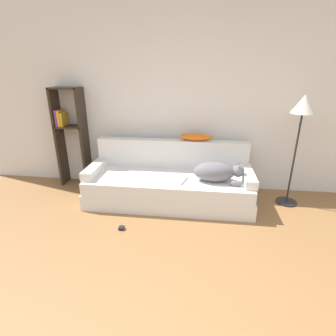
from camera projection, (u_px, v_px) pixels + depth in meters
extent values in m
cube|color=silver|center=(191.00, 99.00, 3.77)|extent=(6.87, 0.06, 2.70)
cube|color=silver|center=(169.00, 194.00, 3.69)|extent=(2.24, 0.88, 0.21)
cube|color=silver|center=(169.00, 182.00, 3.61)|extent=(2.20, 0.84, 0.17)
cube|color=silver|center=(172.00, 153.00, 3.85)|extent=(2.20, 0.15, 0.41)
cube|color=silver|center=(95.00, 169.00, 3.68)|extent=(0.15, 0.69, 0.11)
cube|color=silver|center=(248.00, 176.00, 3.44)|extent=(0.15, 0.69, 0.11)
ellipsoid|color=slate|center=(214.00, 172.00, 3.38)|extent=(0.52, 0.30, 0.25)
sphere|color=slate|center=(238.00, 171.00, 3.34)|extent=(0.15, 0.15, 0.15)
cone|color=slate|center=(239.00, 168.00, 3.28)|extent=(0.05, 0.05, 0.07)
cone|color=slate|center=(238.00, 166.00, 3.36)|extent=(0.05, 0.05, 0.07)
ellipsoid|color=slate|center=(237.00, 183.00, 3.26)|extent=(0.16, 0.07, 0.08)
cube|color=silver|center=(174.00, 179.00, 3.46)|extent=(0.37, 0.32, 0.02)
ellipsoid|color=orange|center=(196.00, 137.00, 3.74)|extent=(0.46, 0.17, 0.10)
cube|color=#2D2319|center=(59.00, 138.00, 4.05)|extent=(0.04, 0.26, 1.51)
cube|color=#2D2319|center=(84.00, 139.00, 4.00)|extent=(0.04, 0.26, 1.51)
cube|color=#2D2319|center=(65.00, 88.00, 3.76)|extent=(0.42, 0.26, 0.02)
cube|color=#2D2319|center=(70.00, 127.00, 3.96)|extent=(0.42, 0.26, 0.02)
cube|color=#753384|center=(59.00, 118.00, 3.92)|extent=(0.03, 0.20, 0.25)
cube|color=gold|center=(61.00, 118.00, 3.91)|extent=(0.04, 0.20, 0.24)
cube|color=gold|center=(64.00, 119.00, 3.92)|extent=(0.03, 0.20, 0.20)
cylinder|color=#232326|center=(286.00, 202.00, 3.67)|extent=(0.27, 0.27, 0.02)
cylinder|color=#232326|center=(294.00, 160.00, 3.45)|extent=(0.02, 0.02, 1.22)
cone|color=silver|center=(304.00, 104.00, 3.19)|extent=(0.29, 0.29, 0.22)
cube|color=black|center=(122.00, 228.00, 3.06)|extent=(0.06, 0.06, 0.03)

